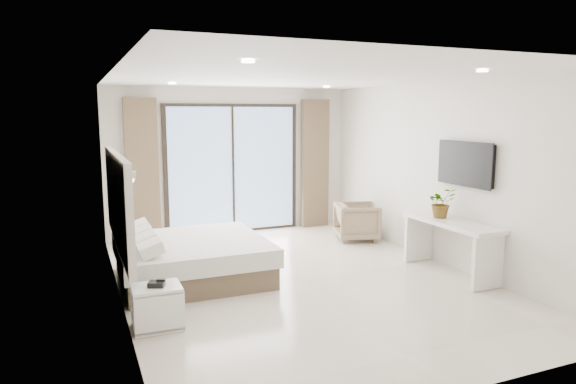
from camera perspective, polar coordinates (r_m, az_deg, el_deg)
name	(u,v)px	position (r m, az deg, el deg)	size (l,w,h in m)	color
ground	(299,280)	(7.06, 1.28, -9.72)	(6.20, 6.20, 0.00)	beige
room_shell	(265,159)	(7.39, -2.63, 3.65)	(4.62, 6.22, 2.72)	silver
bed	(191,259)	(7.13, -10.73, -7.30)	(1.93, 1.84, 0.68)	brown
nightstand	(157,307)	(5.67, -14.35, -12.27)	(0.51, 0.42, 0.45)	white
phone	(157,284)	(5.57, -14.40, -9.88)	(0.16, 0.13, 0.05)	black
console_desk	(451,235)	(7.50, 17.62, -4.58)	(0.49, 1.58, 0.77)	white
plant	(441,206)	(7.59, 16.65, -1.48)	(0.38, 0.43, 0.33)	#33662D
armchair	(357,220)	(9.20, 7.69, -3.08)	(0.71, 0.66, 0.73)	#8F825D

